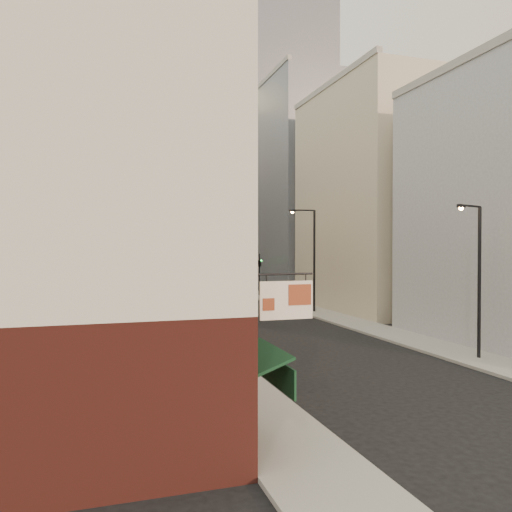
# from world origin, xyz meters

# --- Properties ---
(sidewalk_left) EXTENTS (3.00, 140.00, 0.15)m
(sidewalk_left) POSITION_xyz_m (-6.50, 55.00, 0.07)
(sidewalk_left) COLOR gray
(sidewalk_left) RESTS_ON ground
(sidewalk_right) EXTENTS (3.00, 140.00, 0.15)m
(sidewalk_right) POSITION_xyz_m (6.50, 55.00, 0.07)
(sidewalk_right) COLOR gray
(sidewalk_right) RESTS_ON ground
(near_building_left) EXTENTS (8.30, 23.04, 12.30)m
(near_building_left) POSITION_xyz_m (-10.99, 9.00, 6.02)
(near_building_left) COLOR #55201A
(near_building_left) RESTS_ON ground
(left_bldg_beige) EXTENTS (8.00, 12.00, 16.00)m
(left_bldg_beige) POSITION_xyz_m (-12.00, 26.00, 8.00)
(left_bldg_beige) COLOR #BAAC93
(left_bldg_beige) RESTS_ON ground
(left_bldg_grey) EXTENTS (8.00, 16.00, 20.00)m
(left_bldg_grey) POSITION_xyz_m (-12.00, 42.00, 10.00)
(left_bldg_grey) COLOR gray
(left_bldg_grey) RESTS_ON ground
(left_bldg_tan) EXTENTS (8.00, 18.00, 17.00)m
(left_bldg_tan) POSITION_xyz_m (-12.00, 60.00, 8.50)
(left_bldg_tan) COLOR #9D8565
(left_bldg_tan) RESTS_ON ground
(left_bldg_wingrid) EXTENTS (8.00, 20.00, 24.00)m
(left_bldg_wingrid) POSITION_xyz_m (-12.00, 80.00, 12.00)
(left_bldg_wingrid) COLOR gray
(left_bldg_wingrid) RESTS_ON ground
(right_bldg_beige) EXTENTS (8.00, 16.00, 20.00)m
(right_bldg_beige) POSITION_xyz_m (12.00, 30.00, 10.00)
(right_bldg_beige) COLOR #BAAC93
(right_bldg_beige) RESTS_ON ground
(right_bldg_wingrid) EXTENTS (8.00, 20.00, 26.00)m
(right_bldg_wingrid) POSITION_xyz_m (12.00, 50.00, 13.00)
(right_bldg_wingrid) COLOR gray
(right_bldg_wingrid) RESTS_ON ground
(highrise) EXTENTS (21.00, 23.00, 51.20)m
(highrise) POSITION_xyz_m (18.00, 78.00, 25.66)
(highrise) COLOR gray
(highrise) RESTS_ON ground
(clock_tower) EXTENTS (14.00, 14.00, 44.90)m
(clock_tower) POSITION_xyz_m (-1.00, 92.00, 17.63)
(clock_tower) COLOR #9D8565
(clock_tower) RESTS_ON ground
(white_tower) EXTENTS (8.00, 8.00, 41.50)m
(white_tower) POSITION_xyz_m (10.00, 78.00, 18.61)
(white_tower) COLOR silver
(white_tower) RESTS_ON ground
(streetlamp_near) EXTENTS (1.95, 0.83, 7.76)m
(streetlamp_near) POSITION_xyz_m (6.40, 10.03, 4.43)
(streetlamp_near) COLOR black
(streetlamp_near) RESTS_ON ground
(streetlamp_mid) EXTENTS (2.35, 0.46, 8.99)m
(streetlamp_mid) POSITION_xyz_m (6.08, 29.48, 5.13)
(streetlamp_mid) COLOR black
(streetlamp_mid) RESTS_ON ground
(traffic_light_left) EXTENTS (0.57, 0.48, 5.00)m
(traffic_light_left) POSITION_xyz_m (-7.07, 43.91, 3.67)
(traffic_light_left) COLOR black
(traffic_light_left) RESTS_ON ground
(traffic_light_right) EXTENTS (0.90, 0.90, 5.00)m
(traffic_light_right) POSITION_xyz_m (6.52, 45.55, 3.95)
(traffic_light_right) COLOR black
(traffic_light_right) RESTS_ON ground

